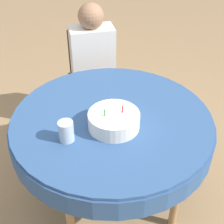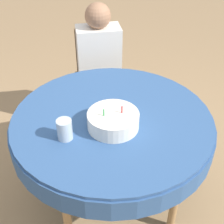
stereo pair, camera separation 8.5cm
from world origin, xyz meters
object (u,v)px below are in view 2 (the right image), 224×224
at_px(person, 99,59).
at_px(drinking_glass, 65,129).
at_px(birthday_cake, 113,120).
at_px(chair, 99,75).

relative_size(person, drinking_glass, 9.58).
distance_m(birthday_cake, drinking_glass, 0.28).
height_order(person, drinking_glass, person).
relative_size(person, birthday_cake, 3.87).
distance_m(chair, person, 0.22).
distance_m(chair, birthday_cake, 1.07).
relative_size(chair, person, 0.76).
xyz_separation_m(chair, drinking_glass, (-0.34, -1.07, 0.31)).
bearing_deg(person, chair, 90.00).
bearing_deg(person, birthday_cake, -92.90).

